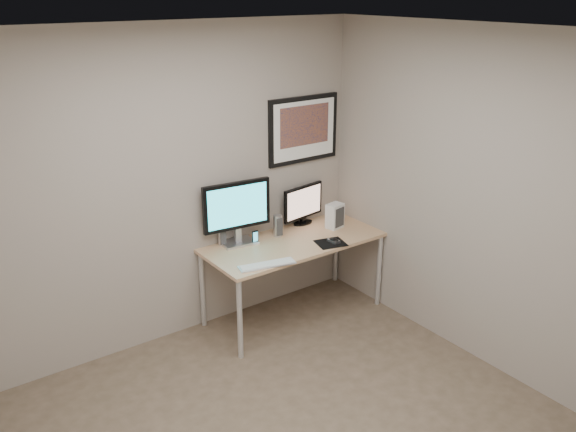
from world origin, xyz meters
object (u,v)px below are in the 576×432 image
desk (294,248)px  phone_dock (255,237)px  monitor_tv (303,204)px  fan_unit (335,216)px  framed_art (303,129)px  speaker_left (222,235)px  speaker_right (278,226)px  keyboard (267,265)px  monitor_large (237,210)px

desk → phone_dock: (-0.31, 0.15, 0.13)m
desk → monitor_tv: size_ratio=3.37×
desk → fan_unit: size_ratio=6.89×
framed_art → speaker_left: size_ratio=4.33×
monitor_tv → speaker_right: monitor_tv is taller
framed_art → keyboard: bearing=-143.4°
speaker_right → phone_dock: 0.26m
framed_art → phone_dock: (-0.66, -0.19, -0.83)m
speaker_right → keyboard: (-0.42, -0.46, -0.09)m
speaker_left → keyboard: (0.08, -0.58, -0.08)m
speaker_right → fan_unit: fan_unit is taller
monitor_large → fan_unit: size_ratio=2.65×
monitor_large → speaker_left: (-0.12, 0.06, -0.22)m
keyboard → speaker_right: bearing=59.9°
desk → framed_art: framed_art is taller
desk → monitor_large: size_ratio=2.60×
monitor_tv → framed_art: bearing=46.4°
desk → speaker_left: speaker_left is taller
framed_art → monitor_tv: 0.69m
keyboard → fan_unit: (0.97, 0.31, 0.11)m
monitor_tv → keyboard: 0.99m
desk → phone_dock: phone_dock is taller
framed_art → monitor_tv: framed_art is taller
speaker_right → framed_art: bearing=28.1°
monitor_tv → fan_unit: bearing=-63.0°
desk → speaker_right: 0.25m
speaker_right → phone_dock: speaker_right is taller
desk → framed_art: size_ratio=2.13×
desk → speaker_left: (-0.55, 0.30, 0.15)m
monitor_large → speaker_right: 0.44m
speaker_left → phone_dock: speaker_left is taller
monitor_tv → speaker_right: (-0.37, -0.10, -0.10)m
speaker_left → monitor_large: bearing=-14.1°
framed_art → speaker_left: 1.21m
speaker_left → keyboard: 0.59m
speaker_left → fan_unit: bearing=-2.4°
desk → monitor_tv: bearing=41.8°
framed_art → phone_dock: framed_art is taller
speaker_left → framed_art: bearing=13.9°
desk → fan_unit: bearing=4.0°
phone_dock → speaker_left: bearing=149.1°
speaker_right → phone_dock: bearing=-165.7°
desk → speaker_right: speaker_right is taller
speaker_left → fan_unit: (1.05, -0.27, 0.03)m
speaker_left → speaker_right: size_ratio=0.87×
desk → speaker_right: (-0.05, 0.18, 0.17)m
speaker_right → fan_unit: 0.56m
monitor_tv → phone_dock: monitor_tv is taller
desk → framed_art: bearing=43.5°
desk → fan_unit: (0.50, 0.03, 0.18)m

